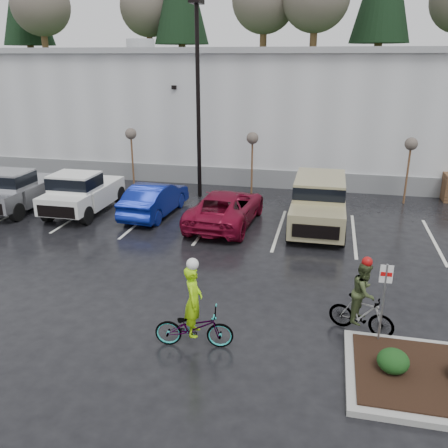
% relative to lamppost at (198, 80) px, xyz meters
% --- Properties ---
extents(ground, '(120.00, 120.00, 0.00)m').
position_rel_lamppost_xyz_m(ground, '(4.00, -12.00, -5.69)').
color(ground, black).
rests_on(ground, ground).
extents(warehouse, '(60.50, 15.50, 7.20)m').
position_rel_lamppost_xyz_m(warehouse, '(4.00, 9.99, -2.04)').
color(warehouse, silver).
rests_on(warehouse, ground).
extents(wooded_ridge, '(80.00, 25.00, 6.00)m').
position_rel_lamppost_xyz_m(wooded_ridge, '(4.00, 33.00, -2.69)').
color(wooded_ridge, '#21411B').
rests_on(wooded_ridge, ground).
extents(lamppost, '(0.50, 1.00, 9.22)m').
position_rel_lamppost_xyz_m(lamppost, '(0.00, 0.00, 0.00)').
color(lamppost, black).
rests_on(lamppost, ground).
extents(sapling_west, '(0.60, 0.60, 3.20)m').
position_rel_lamppost_xyz_m(sapling_west, '(-4.00, 1.00, -2.96)').
color(sapling_west, brown).
rests_on(sapling_west, ground).
extents(sapling_mid, '(0.60, 0.60, 3.20)m').
position_rel_lamppost_xyz_m(sapling_mid, '(2.50, 1.00, -2.96)').
color(sapling_mid, brown).
rests_on(sapling_mid, ground).
extents(sapling_east, '(0.60, 0.60, 3.20)m').
position_rel_lamppost_xyz_m(sapling_east, '(10.00, 1.00, -2.96)').
color(sapling_east, brown).
rests_on(sapling_east, ground).
extents(shrub_a, '(0.70, 0.70, 0.52)m').
position_rel_lamppost_xyz_m(shrub_a, '(8.00, -13.00, -5.27)').
color(shrub_a, black).
rests_on(shrub_a, curb_island).
extents(fire_lane_sign, '(0.30, 0.05, 2.20)m').
position_rel_lamppost_xyz_m(fire_lane_sign, '(7.80, -11.80, -4.28)').
color(fire_lane_sign, gray).
rests_on(fire_lane_sign, ground).
extents(pickup_silver, '(2.10, 5.20, 1.96)m').
position_rel_lamppost_xyz_m(pickup_silver, '(-7.62, -3.60, -4.71)').
color(pickup_silver, '#A5A6AD').
rests_on(pickup_silver, ground).
extents(pickup_white, '(2.10, 5.20, 1.96)m').
position_rel_lamppost_xyz_m(pickup_white, '(-4.45, -3.37, -4.71)').
color(pickup_white, white).
rests_on(pickup_white, ground).
extents(car_blue, '(1.86, 4.60, 1.48)m').
position_rel_lamppost_xyz_m(car_blue, '(-1.17, -3.27, -4.94)').
color(car_blue, navy).
rests_on(car_blue, ground).
extents(car_red, '(2.75, 5.41, 1.46)m').
position_rel_lamppost_xyz_m(car_red, '(2.20, -3.81, -4.95)').
color(car_red, maroon).
rests_on(car_red, ground).
extents(suv_tan, '(2.20, 5.10, 2.06)m').
position_rel_lamppost_xyz_m(suv_tan, '(6.02, -3.49, -4.66)').
color(suv_tan, tan).
rests_on(suv_tan, ground).
extents(cyclist_hivis, '(2.01, 0.94, 2.35)m').
position_rel_lamppost_xyz_m(cyclist_hivis, '(3.37, -12.78, -4.96)').
color(cyclist_hivis, '#3F3F44').
rests_on(cyclist_hivis, ground).
extents(cyclist_olive, '(1.70, 0.98, 2.12)m').
position_rel_lamppost_xyz_m(cyclist_olive, '(7.40, -11.26, -4.90)').
color(cyclist_olive, '#3F3F44').
rests_on(cyclist_olive, ground).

